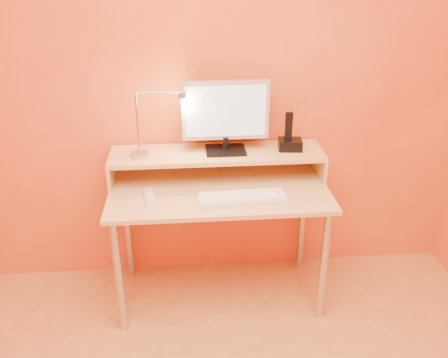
{
  "coord_description": "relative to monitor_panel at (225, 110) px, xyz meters",
  "views": [
    {
      "loc": [
        -0.18,
        -1.18,
        1.92
      ],
      "look_at": [
        0.02,
        1.13,
        0.81
      ],
      "focal_mm": 38.82,
      "sensor_mm": 36.0,
      "label": 1
    }
  ],
  "objects": [
    {
      "name": "lamp_head",
      "position": [
        -0.23,
        -0.04,
        0.1
      ],
      "size": [
        0.04,
        0.04,
        0.03
      ],
      "primitive_type": "cylinder",
      "color": "#B5B5B5",
      "rests_on": "lamp_arm"
    },
    {
      "name": "desk_shelf",
      "position": [
        -0.05,
        -0.01,
        -0.25
      ],
      "size": [
        1.2,
        0.3,
        0.02
      ],
      "primitive_type": "cube",
      "color": "tan",
      "rests_on": "desk_lower"
    },
    {
      "name": "desk_leg_br",
      "position": [
        0.5,
        0.09,
        -0.77
      ],
      "size": [
        0.04,
        0.04,
        0.69
      ],
      "primitive_type": "cylinder",
      "color": "#B5B5B5",
      "rests_on": "floor"
    },
    {
      "name": "monitor_neck",
      "position": [
        0.0,
        -0.01,
        -0.19
      ],
      "size": [
        0.04,
        0.04,
        0.07
      ],
      "primitive_type": "cylinder",
      "color": "black",
      "rests_on": "monitor_foot"
    },
    {
      "name": "keyboard",
      "position": [
        0.06,
        -0.3,
        -0.39
      ],
      "size": [
        0.47,
        0.17,
        0.02
      ],
      "primitive_type": "cube",
      "rotation": [
        0.0,
        0.0,
        0.05
      ],
      "color": "silver",
      "rests_on": "desk_lower"
    },
    {
      "name": "phone_handset",
      "position": [
        0.35,
        -0.01,
        -0.1
      ],
      "size": [
        0.04,
        0.03,
        0.16
      ],
      "primitive_type": "cube",
      "rotation": [
        0.0,
        0.0,
        -0.11
      ],
      "color": "black",
      "rests_on": "phone_dock"
    },
    {
      "name": "lamp_bulb",
      "position": [
        -0.23,
        -0.04,
        0.09
      ],
      "size": [
        0.03,
        0.03,
        0.0
      ],
      "primitive_type": "cylinder",
      "color": "#FFEAC6",
      "rests_on": "lamp_head"
    },
    {
      "name": "remote_control",
      "position": [
        -0.43,
        -0.22,
        -0.39
      ],
      "size": [
        0.07,
        0.18,
        0.02
      ],
      "primitive_type": "cube",
      "rotation": [
        0.0,
        0.0,
        0.15
      ],
      "color": "silver",
      "rests_on": "desk_lower"
    },
    {
      "name": "desk_leg_fr",
      "position": [
        0.5,
        -0.41,
        -0.77
      ],
      "size": [
        0.04,
        0.04,
        0.69
      ],
      "primitive_type": "cylinder",
      "color": "#B5B5B5",
      "rests_on": "floor"
    },
    {
      "name": "lamp_base",
      "position": [
        -0.47,
        -0.04,
        -0.23
      ],
      "size": [
        0.1,
        0.1,
        0.02
      ],
      "primitive_type": "cylinder",
      "color": "#B5B5B5",
      "rests_on": "desk_shelf"
    },
    {
      "name": "monitor_foot",
      "position": [
        0.0,
        -0.01,
        -0.23
      ],
      "size": [
        0.22,
        0.16,
        0.02
      ],
      "primitive_type": "cube",
      "color": "black",
      "rests_on": "desk_shelf"
    },
    {
      "name": "monitor_panel",
      "position": [
        0.0,
        0.0,
        0.0
      ],
      "size": [
        0.48,
        0.04,
        0.33
      ],
      "primitive_type": "cube",
      "rotation": [
        0.0,
        0.0,
        0.01
      ],
      "color": "#B5B5BC",
      "rests_on": "monitor_neck"
    },
    {
      "name": "shelf_riser_left",
      "position": [
        -0.64,
        -0.01,
        -0.33
      ],
      "size": [
        0.02,
        0.3,
        0.14
      ],
      "primitive_type": "cube",
      "color": "tan",
      "rests_on": "desk_lower"
    },
    {
      "name": "phone_dock",
      "position": [
        0.37,
        -0.01,
        -0.21
      ],
      "size": [
        0.14,
        0.11,
        0.06
      ],
      "primitive_type": "cube",
      "rotation": [
        0.0,
        0.0,
        -0.11
      ],
      "color": "black",
      "rests_on": "desk_shelf"
    },
    {
      "name": "lamp_arm",
      "position": [
        -0.35,
        -0.04,
        0.12
      ],
      "size": [
        0.24,
        0.01,
        0.01
      ],
      "primitive_type": "cylinder",
      "rotation": [
        0.0,
        1.57,
        0.0
      ],
      "color": "#B5B5B5",
      "rests_on": "lamp_post"
    },
    {
      "name": "shelf_riser_right",
      "position": [
        0.54,
        -0.01,
        -0.33
      ],
      "size": [
        0.02,
        0.3,
        0.14
      ],
      "primitive_type": "cube",
      "color": "tan",
      "rests_on": "desk_lower"
    },
    {
      "name": "mouse",
      "position": [
        0.23,
        -0.3,
        -0.38
      ],
      "size": [
        0.09,
        0.13,
        0.04
      ],
      "primitive_type": "ellipsoid",
      "rotation": [
        0.0,
        0.0,
        0.24
      ],
      "color": "white",
      "rests_on": "desk_lower"
    },
    {
      "name": "phone_led",
      "position": [
        0.41,
        -0.06,
        -0.21
      ],
      "size": [
        0.01,
        0.0,
        0.04
      ],
      "primitive_type": "cube",
      "color": "blue",
      "rests_on": "phone_dock"
    },
    {
      "name": "monitor_screen",
      "position": [
        0.0,
        -0.02,
        0.0
      ],
      "size": [
        0.43,
        0.01,
        0.28
      ],
      "primitive_type": "cube",
      "rotation": [
        0.0,
        0.0,
        0.01
      ],
      "color": "silver",
      "rests_on": "monitor_panel"
    },
    {
      "name": "monitor_back",
      "position": [
        0.0,
        0.02,
        0.0
      ],
      "size": [
        0.43,
        0.01,
        0.28
      ],
      "primitive_type": "cube",
      "rotation": [
        0.0,
        0.0,
        0.01
      ],
      "color": "black",
      "rests_on": "monitor_panel"
    },
    {
      "name": "wall_back",
      "position": [
        -0.05,
        0.16,
        0.13
      ],
      "size": [
        3.0,
        0.04,
        2.5
      ],
      "primitive_type": "cube",
      "color": "orange",
      "rests_on": "floor"
    },
    {
      "name": "desk_leg_fl",
      "position": [
        -0.6,
        -0.41,
        -0.77
      ],
      "size": [
        0.04,
        0.04,
        0.69
      ],
      "primitive_type": "cylinder",
      "color": "#B5B5B5",
      "rests_on": "floor"
    },
    {
      "name": "desk_leg_bl",
      "position": [
        -0.6,
        0.09,
        -0.77
      ],
      "size": [
        0.04,
        0.04,
        0.69
      ],
      "primitive_type": "cylinder",
      "color": "#B5B5B5",
      "rests_on": "floor"
    },
    {
      "name": "desk_lower",
      "position": [
        -0.05,
        -0.16,
        -0.41
      ],
      "size": [
        1.2,
        0.6,
        0.02
      ],
      "primitive_type": "cube",
      "color": "tan",
      "rests_on": "floor"
    },
    {
      "name": "lamp_post",
      "position": [
        -0.47,
        -0.04,
        -0.05
      ],
      "size": [
        0.01,
        0.01,
        0.33
      ],
      "primitive_type": "cylinder",
      "color": "#B5B5B5",
      "rests_on": "lamp_base"
    }
  ]
}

